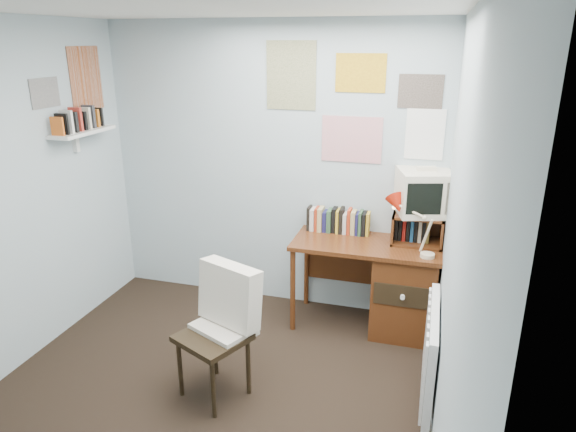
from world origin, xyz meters
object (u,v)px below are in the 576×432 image
crt_tv (424,190)px  radiator (431,352)px  tv_riser (418,228)px  desk_chair (213,338)px  wall_shelf (83,132)px  desk (397,286)px  desk_lamp (429,233)px

crt_tv → radiator: bearing=-98.7°
tv_riser → desk_chair: bearing=-133.3°
crt_tv → wall_shelf: wall_shelf is taller
desk → wall_shelf: size_ratio=1.94×
tv_riser → crt_tv: 0.32m
desk_lamp → tv_riser: size_ratio=0.99×
crt_tv → wall_shelf: size_ratio=0.65×
desk → desk_lamp: desk_lamp is taller
desk → tv_riser: (0.12, 0.11, 0.48)m
desk → radiator: desk is taller
desk_lamp → desk: bearing=136.8°
desk_chair → tv_riser: 1.86m
desk_chair → wall_shelf: wall_shelf is taller
desk_chair → radiator: bearing=35.6°
desk → radiator: size_ratio=1.50×
wall_shelf → desk_lamp: bearing=4.3°
desk_chair → radiator: size_ratio=1.12×
crt_tv → desk: bearing=-154.5°
desk_chair → radiator: (1.41, 0.27, -0.03)m
radiator → desk_chair: bearing=-169.0°
desk_lamp → crt_tv: (-0.07, 0.30, 0.24)m
tv_riser → wall_shelf: 2.83m
desk_chair → desk_lamp: (1.33, 1.03, 0.51)m
radiator → tv_riser: bearing=99.3°
desk → desk_lamp: 0.62m
wall_shelf → tv_riser: bearing=10.3°
desk_chair → radiator: desk_chair is taller
desk → radiator: bearing=-72.8°
tv_riser → crt_tv: (0.03, 0.02, 0.32)m
desk_chair → desk_lamp: desk_lamp is taller
desk → desk_chair: bearing=-132.9°
crt_tv → radiator: 1.33m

